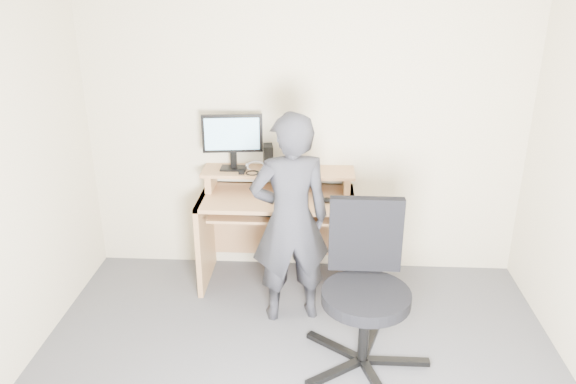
# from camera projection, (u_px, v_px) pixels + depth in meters

# --- Properties ---
(back_wall) EXTENTS (3.50, 0.02, 2.50)m
(back_wall) POSITION_uv_depth(u_px,v_px,m) (305.00, 124.00, 4.42)
(back_wall) COLOR beige
(back_wall) RESTS_ON ground
(desk) EXTENTS (1.20, 0.60, 0.91)m
(desk) POSITION_uv_depth(u_px,v_px,m) (278.00, 216.00, 4.49)
(desk) COLOR tan
(desk) RESTS_ON ground
(monitor) EXTENTS (0.47, 0.13, 0.44)m
(monitor) POSITION_uv_depth(u_px,v_px,m) (232.00, 137.00, 4.34)
(monitor) COLOR black
(monitor) RESTS_ON desk
(external_drive) EXTENTS (0.09, 0.14, 0.20)m
(external_drive) POSITION_uv_depth(u_px,v_px,m) (268.00, 157.00, 4.41)
(external_drive) COLOR black
(external_drive) RESTS_ON desk
(travel_mug) EXTENTS (0.08, 0.08, 0.18)m
(travel_mug) POSITION_uv_depth(u_px,v_px,m) (290.00, 158.00, 4.41)
(travel_mug) COLOR silver
(travel_mug) RESTS_ON desk
(smartphone) EXTENTS (0.09, 0.14, 0.01)m
(smartphone) POSITION_uv_depth(u_px,v_px,m) (307.00, 172.00, 4.37)
(smartphone) COLOR black
(smartphone) RESTS_ON desk
(charger) EXTENTS (0.05, 0.04, 0.03)m
(charger) POSITION_uv_depth(u_px,v_px,m) (242.00, 172.00, 4.34)
(charger) COLOR black
(charger) RESTS_ON desk
(headphones) EXTENTS (0.17, 0.17, 0.06)m
(headphones) POSITION_uv_depth(u_px,v_px,m) (256.00, 166.00, 4.49)
(headphones) COLOR silver
(headphones) RESTS_ON desk
(keyboard) EXTENTS (0.48, 0.24, 0.03)m
(keyboard) POSITION_uv_depth(u_px,v_px,m) (275.00, 211.00, 4.29)
(keyboard) COLOR black
(keyboard) RESTS_ON desk
(mouse) EXTENTS (0.11, 0.09, 0.04)m
(mouse) POSITION_uv_depth(u_px,v_px,m) (327.00, 200.00, 4.22)
(mouse) COLOR black
(mouse) RESTS_ON desk
(office_chair) EXTENTS (0.80, 0.84, 1.05)m
(office_chair) POSITION_uv_depth(u_px,v_px,m) (365.00, 282.00, 3.50)
(office_chair) COLOR black
(office_chair) RESTS_ON ground
(person) EXTENTS (0.63, 0.49, 1.54)m
(person) POSITION_uv_depth(u_px,v_px,m) (290.00, 220.00, 3.89)
(person) COLOR black
(person) RESTS_ON ground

